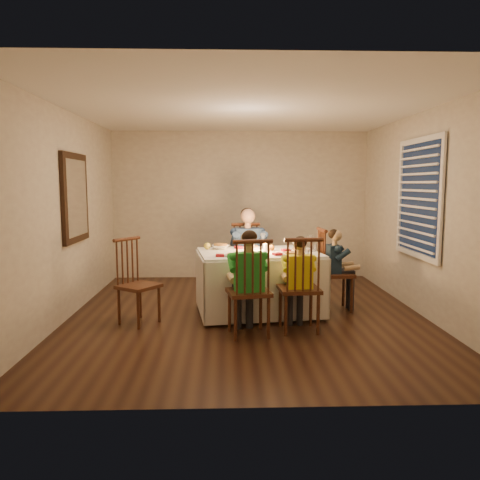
{
  "coord_description": "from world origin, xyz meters",
  "views": [
    {
      "loc": [
        -0.28,
        -5.85,
        1.68
      ],
      "look_at": [
        -0.08,
        0.15,
        0.96
      ],
      "focal_mm": 35.0,
      "sensor_mm": 36.0,
      "label": 1
    }
  ],
  "objects_px": {
    "child_teal": "(334,309)",
    "adult": "(248,298)",
    "chair_near_left": "(248,335)",
    "child_yellow": "(298,330)",
    "chair_near_right": "(298,330)",
    "serving_bowl": "(221,247)",
    "chair_adult": "(248,298)",
    "chair_extra": "(140,323)",
    "child_green": "(248,335)",
    "chair_end": "(334,309)",
    "dining_table": "(259,269)"
  },
  "relations": [
    {
      "from": "child_yellow",
      "to": "chair_adult",
      "type": "bearing_deg",
      "value": -75.5
    },
    {
      "from": "dining_table",
      "to": "child_teal",
      "type": "height_order",
      "value": "dining_table"
    },
    {
      "from": "chair_extra",
      "to": "adult",
      "type": "xyz_separation_m",
      "value": [
        1.38,
        1.23,
        0.0
      ]
    },
    {
      "from": "chair_near_left",
      "to": "child_teal",
      "type": "relative_size",
      "value": 1.02
    },
    {
      "from": "child_green",
      "to": "child_teal",
      "type": "relative_size",
      "value": 1.09
    },
    {
      "from": "dining_table",
      "to": "adult",
      "type": "bearing_deg",
      "value": 89.22
    },
    {
      "from": "child_yellow",
      "to": "child_teal",
      "type": "distance_m",
      "value": 1.09
    },
    {
      "from": "chair_adult",
      "to": "chair_near_left",
      "type": "relative_size",
      "value": 1.0
    },
    {
      "from": "child_yellow",
      "to": "serving_bowl",
      "type": "height_order",
      "value": "serving_bowl"
    },
    {
      "from": "child_teal",
      "to": "chair_adult",
      "type": "bearing_deg",
      "value": 56.88
    },
    {
      "from": "chair_extra",
      "to": "serving_bowl",
      "type": "xyz_separation_m",
      "value": [
        0.98,
        0.69,
        0.84
      ]
    },
    {
      "from": "chair_adult",
      "to": "child_yellow",
      "type": "xyz_separation_m",
      "value": [
        0.51,
        -1.57,
        0.0
      ]
    },
    {
      "from": "chair_near_right",
      "to": "adult",
      "type": "xyz_separation_m",
      "value": [
        -0.51,
        1.57,
        0.0
      ]
    },
    {
      "from": "chair_end",
      "to": "child_yellow",
      "type": "xyz_separation_m",
      "value": [
        -0.63,
        -0.89,
        0.0
      ]
    },
    {
      "from": "chair_near_right",
      "to": "chair_adult",
      "type": "bearing_deg",
      "value": -75.5
    },
    {
      "from": "child_teal",
      "to": "chair_near_left",
      "type": "bearing_deg",
      "value": 128.09
    },
    {
      "from": "chair_near_left",
      "to": "chair_extra",
      "type": "height_order",
      "value": "chair_near_left"
    },
    {
      "from": "chair_adult",
      "to": "child_yellow",
      "type": "distance_m",
      "value": 1.65
    },
    {
      "from": "chair_adult",
      "to": "child_yellow",
      "type": "bearing_deg",
      "value": -79.9
    },
    {
      "from": "chair_near_right",
      "to": "child_green",
      "type": "relative_size",
      "value": 0.93
    },
    {
      "from": "dining_table",
      "to": "chair_adult",
      "type": "distance_m",
      "value": 0.99
    },
    {
      "from": "chair_adult",
      "to": "child_green",
      "type": "height_order",
      "value": "child_green"
    },
    {
      "from": "chair_near_left",
      "to": "child_green",
      "type": "height_order",
      "value": "child_green"
    },
    {
      "from": "chair_near_right",
      "to": "serving_bowl",
      "type": "bearing_deg",
      "value": -52.23
    },
    {
      "from": "chair_extra",
      "to": "serving_bowl",
      "type": "bearing_deg",
      "value": -19.12
    },
    {
      "from": "child_teal",
      "to": "serving_bowl",
      "type": "height_order",
      "value": "serving_bowl"
    },
    {
      "from": "child_green",
      "to": "adult",
      "type": "bearing_deg",
      "value": -102.65
    },
    {
      "from": "chair_end",
      "to": "child_green",
      "type": "xyz_separation_m",
      "value": [
        -1.21,
        -1.03,
        0.0
      ]
    },
    {
      "from": "child_green",
      "to": "chair_near_right",
      "type": "bearing_deg",
      "value": -176.88
    },
    {
      "from": "child_yellow",
      "to": "child_teal",
      "type": "xyz_separation_m",
      "value": [
        0.63,
        0.89,
        0.0
      ]
    },
    {
      "from": "child_teal",
      "to": "serving_bowl",
      "type": "relative_size",
      "value": 4.68
    },
    {
      "from": "chair_near_left",
      "to": "child_green",
      "type": "bearing_deg",
      "value": 180.0
    },
    {
      "from": "chair_near_left",
      "to": "child_teal",
      "type": "height_order",
      "value": "chair_near_left"
    },
    {
      "from": "child_yellow",
      "to": "child_teal",
      "type": "height_order",
      "value": "child_yellow"
    },
    {
      "from": "dining_table",
      "to": "child_yellow",
      "type": "distance_m",
      "value": 1.05
    },
    {
      "from": "serving_bowl",
      "to": "child_green",
      "type": "bearing_deg",
      "value": -74.8
    },
    {
      "from": "child_green",
      "to": "serving_bowl",
      "type": "relative_size",
      "value": 5.11
    },
    {
      "from": "chair_near_right",
      "to": "child_yellow",
      "type": "height_order",
      "value": "chair_near_right"
    },
    {
      "from": "chair_near_right",
      "to": "serving_bowl",
      "type": "distance_m",
      "value": 1.61
    },
    {
      "from": "adult",
      "to": "child_yellow",
      "type": "distance_m",
      "value": 1.65
    },
    {
      "from": "chair_adult",
      "to": "chair_extra",
      "type": "height_order",
      "value": "chair_adult"
    },
    {
      "from": "adult",
      "to": "child_teal",
      "type": "distance_m",
      "value": 1.32
    },
    {
      "from": "chair_near_left",
      "to": "child_yellow",
      "type": "xyz_separation_m",
      "value": [
        0.58,
        0.14,
        0.0
      ]
    },
    {
      "from": "child_teal",
      "to": "adult",
      "type": "bearing_deg",
      "value": 56.88
    },
    {
      "from": "chair_near_right",
      "to": "child_teal",
      "type": "xyz_separation_m",
      "value": [
        0.63,
        0.89,
        0.0
      ]
    },
    {
      "from": "chair_near_left",
      "to": "chair_near_right",
      "type": "xyz_separation_m",
      "value": [
        0.58,
        0.14,
        0.0
      ]
    },
    {
      "from": "dining_table",
      "to": "child_teal",
      "type": "relative_size",
      "value": 1.56
    },
    {
      "from": "chair_near_left",
      "to": "chair_extra",
      "type": "xyz_separation_m",
      "value": [
        -1.3,
        0.48,
        0.0
      ]
    },
    {
      "from": "chair_extra",
      "to": "adult",
      "type": "relative_size",
      "value": 0.78
    },
    {
      "from": "chair_adult",
      "to": "child_teal",
      "type": "height_order",
      "value": "chair_adult"
    }
  ]
}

